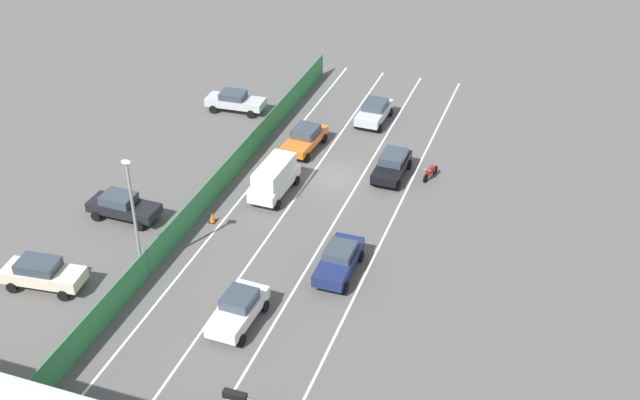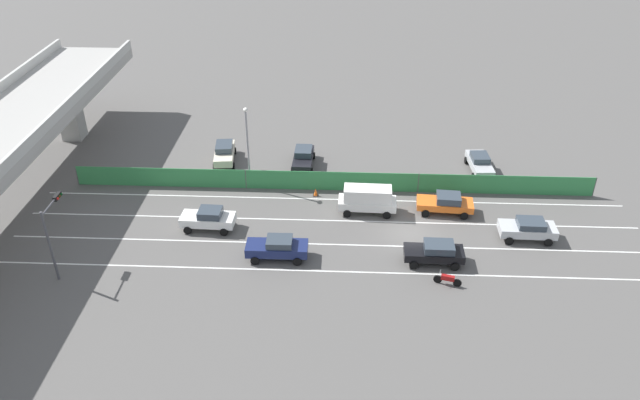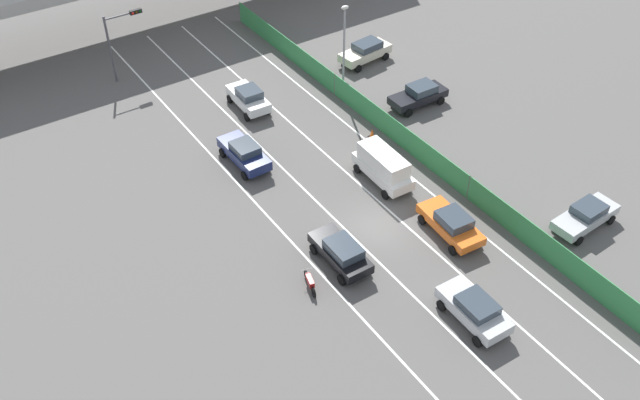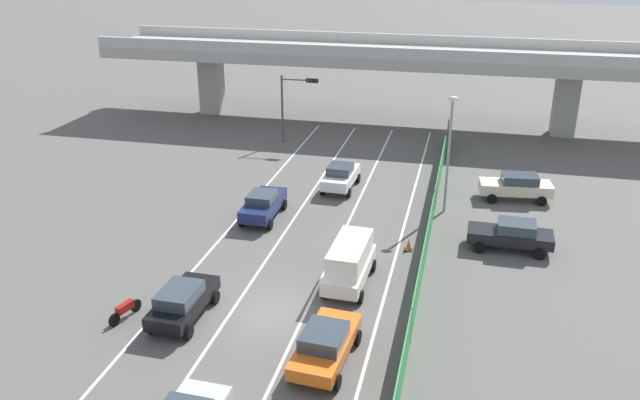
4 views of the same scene
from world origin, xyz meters
name	(u,v)px [view 2 (image 2 of 4)]	position (x,y,z in m)	size (l,w,h in m)	color
ground_plane	(412,234)	(0.00, 0.00, 0.00)	(300.00, 300.00, 0.00)	#565451
lane_line_left_edge	(327,271)	(-4.99, 6.45, 0.00)	(0.14, 48.91, 0.01)	silver
lane_line_mid_left	(328,244)	(-1.66, 6.45, 0.00)	(0.14, 48.91, 0.01)	silver
lane_line_mid_right	(330,220)	(1.66, 6.45, 0.00)	(0.14, 48.91, 0.01)	silver
lane_line_right_edge	(331,199)	(4.99, 6.45, 0.00)	(0.14, 48.91, 0.01)	silver
green_fence	(332,181)	(6.57, 6.45, 0.90)	(0.10, 45.01, 1.79)	#338447
car_sedan_black	(435,252)	(-3.55, -1.33, 0.92)	(2.04, 4.34, 1.65)	black
car_hatchback_white	(208,218)	(0.10, 15.93, 0.94)	(2.12, 4.27, 1.75)	silver
car_sedan_silver	(528,228)	(-0.16, -8.78, 0.91)	(2.15, 4.31, 1.62)	#B7BABC
car_van_white	(367,199)	(3.12, 3.44, 1.27)	(2.12, 4.76, 2.26)	silver
car_taxi_orange	(446,203)	(3.38, -2.98, 0.90)	(2.34, 4.68, 1.64)	orange
car_sedan_navy	(277,247)	(-3.51, 10.11, 0.92)	(2.01, 4.53, 1.68)	navy
motorcycle	(448,279)	(-6.10, -1.94, 0.46)	(0.75, 1.91, 0.93)	black
parked_wagon_silver	(480,162)	(10.68, -7.00, 0.88)	(4.68, 2.15, 1.59)	#B2B5B7
parked_sedan_dark	(303,157)	(11.00, 9.22, 0.91)	(4.57, 2.03, 1.67)	black
parked_sedan_cream	(224,152)	(11.56, 16.71, 0.96)	(4.70, 2.35, 1.73)	beige
traffic_light	(53,225)	(-5.71, 25.23, 3.91)	(3.10, 0.40, 5.56)	#47474C
street_lamp	(247,140)	(7.16, 13.68, 4.43)	(0.60, 0.36, 7.31)	gray
traffic_cone	(316,192)	(5.56, 7.79, 0.33)	(0.47, 0.47, 0.70)	orange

